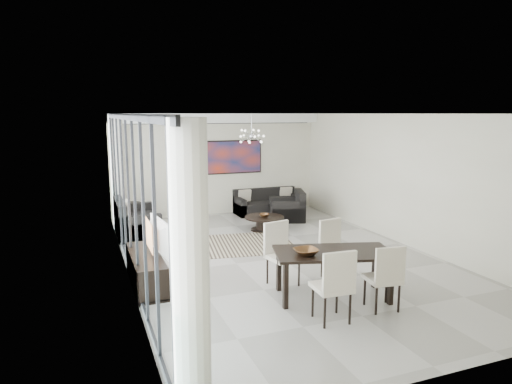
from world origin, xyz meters
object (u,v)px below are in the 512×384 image
sofa_main (268,205)px  dining_table (333,257)px  coffee_table (265,222)px  television (154,237)px  tv_console (146,270)px

sofa_main → dining_table: size_ratio=0.96×
coffee_table → television: size_ratio=0.95×
coffee_table → dining_table: dining_table is taller
coffee_table → television: 4.24m
coffee_table → sofa_main: 2.03m
coffee_table → tv_console: tv_console is taller
television → sofa_main: bearing=-47.6°
dining_table → television: bearing=148.3°
tv_console → dining_table: dining_table is taller
tv_console → dining_table: bearing=-30.7°
sofa_main → television: size_ratio=1.85×
coffee_table → dining_table: 4.41m
tv_console → dining_table: size_ratio=0.86×
television → dining_table: television is taller
sofa_main → television: (-3.99, -4.61, 0.61)m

